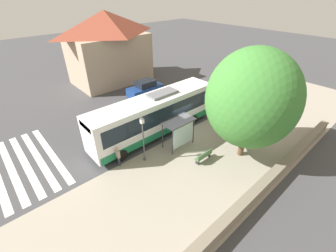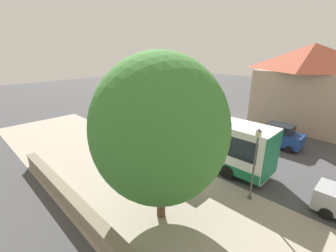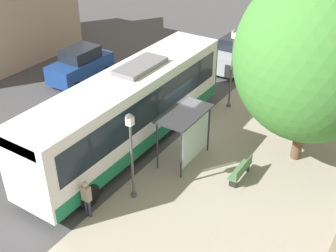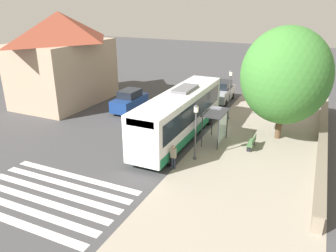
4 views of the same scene
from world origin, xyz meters
TOP-DOWN VIEW (x-y plane):
  - ground_plane at (0.00, 0.00)m, footprint 120.00×120.00m
  - sidewalk_plaza at (-4.50, 0.00)m, footprint 9.00×44.00m
  - crosswalk_stripes at (5.00, 12.79)m, footprint 9.00×5.25m
  - stone_wall at (-8.55, 0.00)m, footprint 0.60×20.00m
  - background_building at (16.19, -1.78)m, footprint 7.17×10.38m
  - bus at (1.57, 2.16)m, footprint 2.65×12.36m
  - bus_shelter at (-1.27, 1.85)m, footprint 1.51×2.72m
  - pedestrian at (-0.00, 6.97)m, footprint 0.34×0.22m
  - bench at (-3.93, 1.78)m, footprint 0.40×1.65m
  - street_lamp_near at (-0.78, 5.14)m, footprint 0.28×0.28m
  - street_lamp_far at (-0.67, -3.80)m, footprint 0.28×0.28m
  - shade_tree at (-5.39, -1.04)m, footprint 6.50×6.50m
  - parked_car_far_lane at (8.59, -1.95)m, footprint 1.99×4.23m

SIDE VIEW (x-z plane):
  - ground_plane at x=0.00m, z-range 0.00..0.00m
  - crosswalk_stripes at x=5.00m, z-range 0.00..0.01m
  - sidewalk_plaza at x=-4.50m, z-range 0.00..0.02m
  - bench at x=-3.93m, z-range 0.04..0.92m
  - stone_wall at x=-8.55m, z-range 0.01..1.01m
  - pedestrian at x=0.00m, z-range 0.14..1.80m
  - parked_car_far_lane at x=8.59m, z-range -0.04..2.06m
  - bus at x=1.57m, z-range 0.06..3.92m
  - bus_shelter at x=-1.27m, z-range 0.77..3.22m
  - street_lamp_near at x=-0.78m, z-range 0.38..4.26m
  - street_lamp_far at x=-0.67m, z-range 0.41..4.89m
  - background_building at x=16.19m, z-range 0.15..9.28m
  - shade_tree at x=-5.39m, z-range 0.68..9.19m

